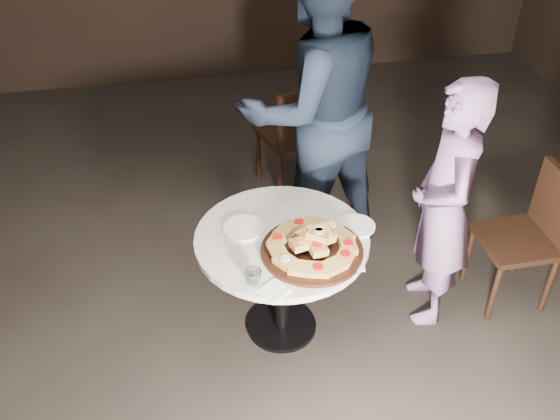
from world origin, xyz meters
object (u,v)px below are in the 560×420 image
object	(u,v)px
diner_navy	(313,107)
diner_teal	(443,207)
table	(282,255)
chair_far	(296,131)
serving_board	(312,251)
focaccia_pile	(313,243)
chair_right	(533,230)
water_glass	(254,277)

from	to	relation	value
diner_navy	diner_teal	world-z (taller)	diner_navy
table	chair_far	distance (m)	1.37
serving_board	chair_far	bearing A→B (deg)	81.00
diner_navy	diner_teal	bearing A→B (deg)	109.52
serving_board	focaccia_pile	xyz separation A→B (m)	(0.00, 0.00, 0.05)
chair_far	chair_right	bearing A→B (deg)	112.01
chair_far	table	bearing A→B (deg)	57.71
table	chair_far	bearing A→B (deg)	75.00
focaccia_pile	water_glass	distance (m)	0.35
serving_board	chair_right	bearing A→B (deg)	7.02
water_glass	diner_teal	size ratio (longest dim) A/B	0.05
serving_board	focaccia_pile	distance (m)	0.05
water_glass	chair_right	distance (m)	1.66
serving_board	chair_far	distance (m)	1.50
diner_teal	focaccia_pile	bearing A→B (deg)	-66.91
table	chair_right	size ratio (longest dim) A/B	1.31
serving_board	chair_right	distance (m)	1.33
water_glass	diner_navy	size ratio (longest dim) A/B	0.04
chair_right	diner_teal	bearing A→B (deg)	-90.64
diner_teal	serving_board	bearing A→B (deg)	-66.92
water_glass	chair_right	xyz separation A→B (m)	(1.62, 0.32, -0.22)
serving_board	diner_teal	xyz separation A→B (m)	(0.74, 0.16, 0.04)
chair_far	diner_teal	world-z (taller)	diner_teal
focaccia_pile	diner_navy	distance (m)	0.97
focaccia_pile	diner_navy	world-z (taller)	diner_navy
table	serving_board	xyz separation A→B (m)	(0.12, -0.15, 0.14)
table	focaccia_pile	xyz separation A→B (m)	(0.13, -0.15, 0.18)
table	water_glass	xyz separation A→B (m)	(-0.19, -0.30, 0.16)
serving_board	water_glass	distance (m)	0.35
table	chair_right	world-z (taller)	chair_right
focaccia_pile	diner_teal	size ratio (longest dim) A/B	0.31
serving_board	water_glass	bearing A→B (deg)	-153.38
focaccia_pile	diner_teal	world-z (taller)	diner_teal
serving_board	diner_navy	distance (m)	0.98
water_glass	chair_right	size ratio (longest dim) A/B	0.09
water_glass	diner_teal	world-z (taller)	diner_teal
chair_right	chair_far	bearing A→B (deg)	-141.45
table	serving_board	world-z (taller)	serving_board
serving_board	chair_far	size ratio (longest dim) A/B	0.59
chair_far	diner_navy	xyz separation A→B (m)	(-0.03, -0.56, 0.47)
chair_right	water_glass	bearing A→B (deg)	-79.67
table	diner_teal	world-z (taller)	diner_teal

